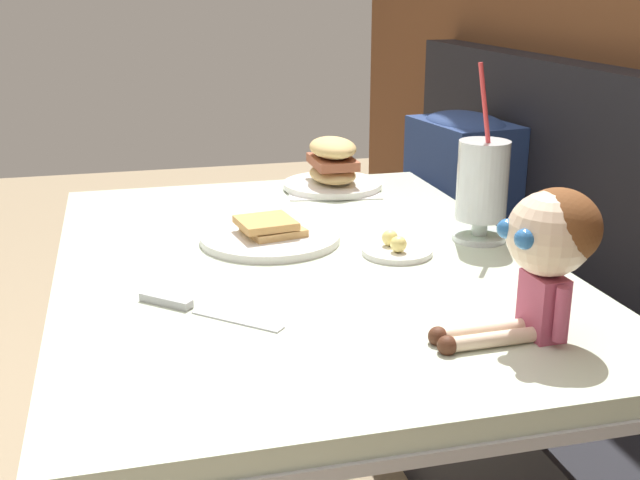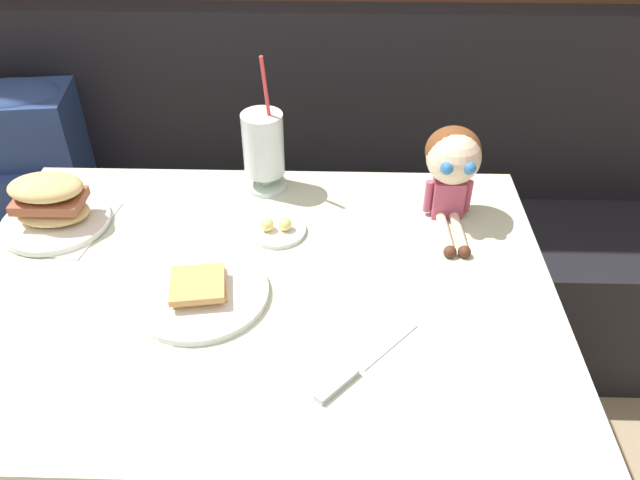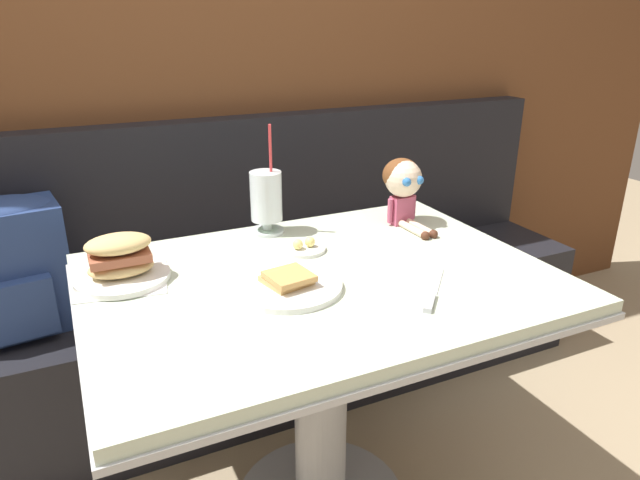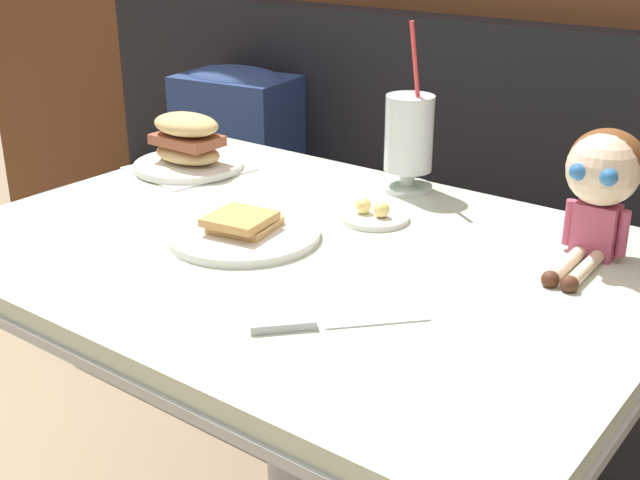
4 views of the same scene
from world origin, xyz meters
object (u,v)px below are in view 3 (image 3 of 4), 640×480
toast_plate (288,285)px  seated_doll (403,182)px  butter_saucer (303,248)px  sandwich_plate (121,263)px  butter_knife (432,296)px  backpack (9,265)px  milkshake_glass (266,199)px

toast_plate → seated_doll: seated_doll is taller
butter_saucer → toast_plate: bearing=-122.3°
seated_doll → sandwich_plate: bearing=-175.7°
butter_knife → backpack: backpack is taller
butter_knife → backpack: size_ratio=0.46×
butter_knife → seated_doll: 0.50m
toast_plate → butter_saucer: size_ratio=2.08×
sandwich_plate → butter_knife: 0.72m
butter_saucer → seated_doll: (0.35, 0.07, 0.12)m
butter_saucer → butter_knife: 0.40m
milkshake_glass → butter_saucer: bearing=-77.3°
seated_doll → backpack: (-1.08, 0.37, -0.21)m
seated_doll → backpack: bearing=161.2°
toast_plate → milkshake_glass: size_ratio=0.79×
toast_plate → seated_doll: bearing=29.4°
sandwich_plate → milkshake_glass: bearing=20.6°
milkshake_glass → butter_knife: 0.58m
toast_plate → backpack: bearing=133.5°
toast_plate → butter_saucer: toast_plate is taller
sandwich_plate → seated_doll: bearing=4.3°
toast_plate → butter_knife: (0.27, -0.18, -0.01)m
toast_plate → sandwich_plate: (-0.34, 0.21, 0.03)m
toast_plate → sandwich_plate: sandwich_plate is taller
backpack → butter_saucer: bearing=-31.3°
milkshake_glass → butter_saucer: size_ratio=2.63×
sandwich_plate → butter_knife: size_ratio=1.25×
milkshake_glass → backpack: size_ratio=0.78×
butter_knife → seated_doll: bearing=65.2°
milkshake_glass → seated_doll: size_ratio=1.44×
toast_plate → backpack: (-0.61, 0.64, -0.09)m
milkshake_glass → sandwich_plate: 0.45m
milkshake_glass → butter_knife: size_ratio=1.70×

